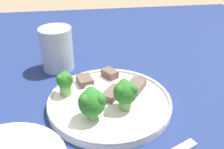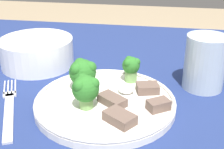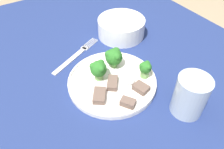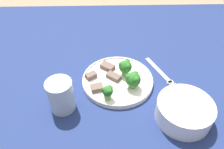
# 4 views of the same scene
# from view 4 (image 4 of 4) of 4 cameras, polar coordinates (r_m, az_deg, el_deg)

# --- Properties ---
(table) EXTENTS (1.33, 1.10, 0.72)m
(table) POSITION_cam_4_polar(r_m,az_deg,el_deg) (0.85, 0.29, -3.67)
(table) COLOR navy
(table) RESTS_ON ground_plane
(dinner_plate) EXTENTS (0.24, 0.24, 0.02)m
(dinner_plate) POSITION_cam_4_polar(r_m,az_deg,el_deg) (0.75, 1.48, -1.47)
(dinner_plate) COLOR white
(dinner_plate) RESTS_ON table
(fork) EXTENTS (0.10, 0.20, 0.00)m
(fork) POSITION_cam_4_polar(r_m,az_deg,el_deg) (0.80, 13.05, 0.00)
(fork) COLOR silver
(fork) RESTS_ON table
(cream_bowl) EXTENTS (0.16, 0.16, 0.06)m
(cream_bowl) POSITION_cam_4_polar(r_m,az_deg,el_deg) (0.67, 18.28, -9.18)
(cream_bowl) COLOR white
(cream_bowl) RESTS_ON table
(drinking_glass) EXTENTS (0.08, 0.08, 0.10)m
(drinking_glass) POSITION_cam_4_polar(r_m,az_deg,el_deg) (0.67, -13.13, -5.71)
(drinking_glass) COLOR #B2C1CC
(drinking_glass) RESTS_ON table
(broccoli_floret_near_rim_left) EXTENTS (0.05, 0.05, 0.06)m
(broccoli_floret_near_rim_left) POSITION_cam_4_polar(r_m,az_deg,el_deg) (0.70, 5.56, -1.24)
(broccoli_floret_near_rim_left) COLOR #709E56
(broccoli_floret_near_rim_left) RESTS_ON dinner_plate
(broccoli_floret_center_left) EXTENTS (0.05, 0.04, 0.06)m
(broccoli_floret_center_left) POSITION_cam_4_polar(r_m,az_deg,el_deg) (0.75, 3.51, 2.05)
(broccoli_floret_center_left) COLOR #709E56
(broccoli_floret_center_left) RESTS_ON dinner_plate
(broccoli_floret_back_left) EXTENTS (0.03, 0.03, 0.05)m
(broccoli_floret_back_left) POSITION_cam_4_polar(r_m,az_deg,el_deg) (0.67, -1.14, -4.56)
(broccoli_floret_back_left) COLOR #709E56
(broccoli_floret_back_left) RESTS_ON dinner_plate
(meat_slice_front_slice) EXTENTS (0.06, 0.05, 0.01)m
(meat_slice_front_slice) POSITION_cam_4_polar(r_m,az_deg,el_deg) (0.75, 0.03, -0.51)
(meat_slice_front_slice) COLOR brown
(meat_slice_front_slice) RESTS_ON dinner_plate
(meat_slice_middle_slice) EXTENTS (0.06, 0.05, 0.02)m
(meat_slice_middle_slice) POSITION_cam_4_polar(r_m,az_deg,el_deg) (0.79, -1.18, 2.10)
(meat_slice_middle_slice) COLOR brown
(meat_slice_middle_slice) RESTS_ON dinner_plate
(meat_slice_rear_slice) EXTENTS (0.04, 0.04, 0.02)m
(meat_slice_rear_slice) POSITION_cam_4_polar(r_m,az_deg,el_deg) (0.76, -5.49, -0.28)
(meat_slice_rear_slice) COLOR brown
(meat_slice_rear_slice) RESTS_ON dinner_plate
(meat_slice_edge_slice) EXTENTS (0.05, 0.04, 0.02)m
(meat_slice_edge_slice) POSITION_cam_4_polar(r_m,az_deg,el_deg) (0.71, -3.98, -3.44)
(meat_slice_edge_slice) COLOR brown
(meat_slice_edge_slice) RESTS_ON dinner_plate
(sauce_dollop) EXTENTS (0.03, 0.03, 0.02)m
(sauce_dollop) POSITION_cam_4_polar(r_m,az_deg,el_deg) (0.72, -0.95, -2.84)
(sauce_dollop) COLOR white
(sauce_dollop) RESTS_ON dinner_plate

